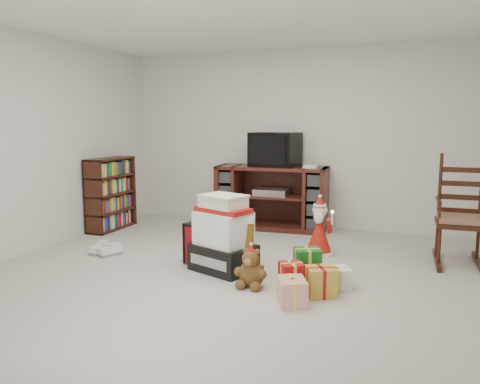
% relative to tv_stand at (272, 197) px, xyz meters
% --- Properties ---
extents(room, '(5.01, 5.01, 2.51)m').
position_rel_tv_stand_xyz_m(room, '(0.26, -2.20, 0.81)').
color(room, beige).
rests_on(room, ground).
extents(tv_stand, '(1.57, 0.64, 0.88)m').
position_rel_tv_stand_xyz_m(tv_stand, '(0.00, 0.00, 0.00)').
color(tv_stand, '#4B1C15').
rests_on(tv_stand, floor).
extents(bookshelf, '(0.27, 0.82, 1.00)m').
position_rel_tv_stand_xyz_m(bookshelf, '(-2.08, -0.84, 0.04)').
color(bookshelf, '#3A1A0F').
rests_on(bookshelf, floor).
extents(rocking_chair, '(0.50, 0.81, 1.20)m').
position_rel_tv_stand_xyz_m(rocking_chair, '(2.34, -0.87, -0.03)').
color(rocking_chair, '#3A1A0F').
rests_on(rocking_chair, floor).
extents(gift_pile, '(0.71, 0.62, 0.76)m').
position_rel_tv_stand_xyz_m(gift_pile, '(0.11, -2.01, -0.11)').
color(gift_pile, black).
rests_on(gift_pile, floor).
extents(red_suitcase, '(0.38, 0.29, 0.52)m').
position_rel_tv_stand_xyz_m(red_suitcase, '(-0.17, -1.94, -0.22)').
color(red_suitcase, maroon).
rests_on(red_suitcase, floor).
extents(stocking, '(0.28, 0.13, 0.59)m').
position_rel_tv_stand_xyz_m(stocking, '(0.32, -2.03, -0.15)').
color(stocking, '#0D7A1A').
rests_on(stocking, floor).
extents(teddy_bear, '(0.24, 0.21, 0.35)m').
position_rel_tv_stand_xyz_m(teddy_bear, '(0.53, -2.35, -0.28)').
color(teddy_bear, brown).
rests_on(teddy_bear, floor).
extents(santa_figurine, '(0.33, 0.31, 0.67)m').
position_rel_tv_stand_xyz_m(santa_figurine, '(0.90, -1.10, -0.18)').
color(santa_figurine, '#AB1912').
rests_on(santa_figurine, floor).
extents(mrs_claus_figurine, '(0.30, 0.29, 0.62)m').
position_rel_tv_stand_xyz_m(mrs_claus_figurine, '(-0.24, -1.56, -0.20)').
color(mrs_claus_figurine, '#AB1912').
rests_on(mrs_claus_figurine, floor).
extents(sneaker_pair, '(0.33, 0.28, 0.09)m').
position_rel_tv_stand_xyz_m(sneaker_pair, '(-1.37, -1.94, -0.39)').
color(sneaker_pair, white).
rests_on(sneaker_pair, floor).
extents(gift_cluster, '(0.70, 0.80, 0.24)m').
position_rel_tv_stand_xyz_m(gift_cluster, '(1.02, -2.28, -0.32)').
color(gift_cluster, '#A41512').
rests_on(gift_cluster, floor).
extents(crt_television, '(0.70, 0.55, 0.47)m').
position_rel_tv_stand_xyz_m(crt_television, '(0.03, 0.03, 0.67)').
color(crt_television, black).
rests_on(crt_television, tv_stand).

